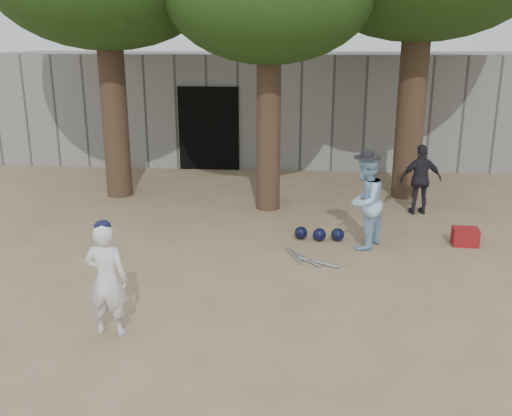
# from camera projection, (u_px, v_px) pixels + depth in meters

# --- Properties ---
(ground) EXTENTS (70.00, 70.00, 0.00)m
(ground) POSITION_uv_depth(u_px,v_px,m) (207.00, 293.00, 7.91)
(ground) COLOR #937C5E
(ground) RESTS_ON ground
(boy_player) EXTENTS (0.52, 0.36, 1.38)m
(boy_player) POSITION_uv_depth(u_px,v_px,m) (107.00, 280.00, 6.64)
(boy_player) COLOR white
(boy_player) RESTS_ON ground
(spectator_blue) EXTENTS (0.90, 0.96, 1.58)m
(spectator_blue) POSITION_uv_depth(u_px,v_px,m) (365.00, 202.00, 9.43)
(spectator_blue) COLOR #97C7E9
(spectator_blue) RESTS_ON ground
(spectator_dark) EXTENTS (0.86, 0.44, 1.40)m
(spectator_dark) POSITION_uv_depth(u_px,v_px,m) (421.00, 180.00, 11.32)
(spectator_dark) COLOR black
(spectator_dark) RESTS_ON ground
(red_bag) EXTENTS (0.44, 0.35, 0.30)m
(red_bag) POSITION_uv_depth(u_px,v_px,m) (465.00, 237.00, 9.71)
(red_bag) COLOR maroon
(red_bag) RESTS_ON ground
(back_building) EXTENTS (16.00, 5.24, 3.00)m
(back_building) POSITION_uv_depth(u_px,v_px,m) (260.00, 104.00, 17.36)
(back_building) COLOR gray
(back_building) RESTS_ON ground
(helmet_row) EXTENTS (0.87, 0.30, 0.23)m
(helmet_row) POSITION_uv_depth(u_px,v_px,m) (319.00, 234.00, 9.95)
(helmet_row) COLOR black
(helmet_row) RESTS_ON ground
(bat_pile) EXTENTS (0.84, 0.78, 0.06)m
(bat_pile) POSITION_uv_depth(u_px,v_px,m) (306.00, 259.00, 9.05)
(bat_pile) COLOR #AEADB4
(bat_pile) RESTS_ON ground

